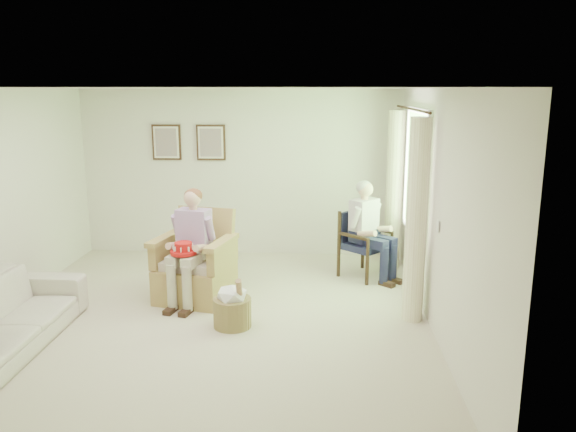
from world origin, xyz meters
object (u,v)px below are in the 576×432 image
(wood_armchair, at_px, (365,240))
(hatbox, at_px, (232,306))
(wicker_armchair, at_px, (196,271))
(red_hat, at_px, (183,249))
(person_dark, at_px, (366,224))
(sofa, at_px, (0,320))
(person_wicker, at_px, (192,238))

(wood_armchair, xyz_separation_m, hatbox, (-1.60, -1.91, -0.26))
(wood_armchair, relative_size, hatbox, 1.47)
(wicker_armchair, bearing_deg, red_hat, -86.65)
(person_dark, bearing_deg, wood_armchair, 42.52)
(hatbox, bearing_deg, wood_armchair, 50.03)
(sofa, xyz_separation_m, person_dark, (3.85, 2.46, 0.45))
(wood_armchair, distance_m, hatbox, 2.50)
(person_dark, height_order, hatbox, person_dark)
(person_dark, relative_size, hatbox, 2.15)
(person_wicker, height_order, red_hat, person_wicker)
(wood_armchair, relative_size, person_dark, 0.68)
(person_wicker, height_order, hatbox, person_wicker)
(wicker_armchair, height_order, person_dark, person_dark)
(wood_armchair, bearing_deg, hatbox, -177.44)
(person_dark, height_order, red_hat, person_dark)
(wood_armchair, distance_m, sofa, 4.65)
(sofa, height_order, person_dark, person_dark)
(wicker_armchair, xyz_separation_m, sofa, (-1.65, -1.57, -0.03))
(red_hat, bearing_deg, wicker_armchair, 80.18)
(wicker_armchair, bearing_deg, hatbox, -42.09)
(wicker_armchair, distance_m, hatbox, 1.05)
(wicker_armchair, bearing_deg, person_dark, 35.33)
(wicker_armchair, xyz_separation_m, red_hat, (-0.06, -0.34, 0.38))
(wicker_armchair, height_order, red_hat, wicker_armchair)
(wicker_armchair, distance_m, sofa, 2.28)
(person_dark, distance_m, hatbox, 2.43)
(sofa, relative_size, hatbox, 3.61)
(wicker_armchair, xyz_separation_m, person_dark, (2.20, 0.89, 0.42))
(wood_armchair, height_order, red_hat, wood_armchair)
(person_wicker, xyz_separation_m, person_dark, (2.20, 1.04, -0.04))
(sofa, relative_size, red_hat, 7.22)
(sofa, height_order, person_wicker, person_wicker)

